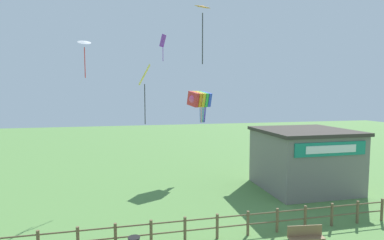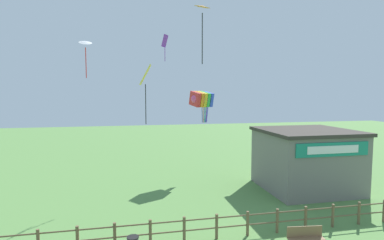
# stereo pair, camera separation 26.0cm
# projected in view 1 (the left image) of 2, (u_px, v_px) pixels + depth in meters

# --- Properties ---
(wooden_fence) EXTENTS (20.72, 0.14, 1.23)m
(wooden_fence) POSITION_uv_depth(u_px,v_px,m) (201.00, 227.00, 14.21)
(wooden_fence) COLOR brown
(wooden_fence) RESTS_ON ground_plane
(seaside_building) EXTENTS (6.39, 6.01, 4.39)m
(seaside_building) POSITION_uv_depth(u_px,v_px,m) (304.00, 159.00, 22.07)
(seaside_building) COLOR slate
(seaside_building) RESTS_ON ground_plane
(park_bench_by_building) EXTENTS (1.70, 0.59, 0.94)m
(park_bench_by_building) POSITION_uv_depth(u_px,v_px,m) (306.00, 236.00, 13.68)
(park_bench_by_building) COLOR brown
(park_bench_by_building) RESTS_ON ground_plane
(kite_rainbow_parafoil) EXTENTS (2.53, 2.18, 2.77)m
(kite_rainbow_parafoil) POSITION_uv_depth(u_px,v_px,m) (200.00, 99.00, 26.13)
(kite_rainbow_parafoil) COLOR #E54C8C
(kite_purple_streamer) EXTENTS (0.67, 0.79, 2.19)m
(kite_purple_streamer) POSITION_uv_depth(u_px,v_px,m) (163.00, 43.00, 24.94)
(kite_purple_streamer) COLOR purple
(kite_yellow_diamond) EXTENTS (0.78, 1.07, 3.62)m
(kite_yellow_diamond) POSITION_uv_depth(u_px,v_px,m) (145.00, 80.00, 18.10)
(kite_yellow_diamond) COLOR yellow
(kite_orange_delta) EXTENTS (1.08, 1.08, 2.91)m
(kite_orange_delta) POSITION_uv_depth(u_px,v_px,m) (203.00, 11.00, 14.54)
(kite_orange_delta) COLOR orange
(kite_white_delta) EXTENTS (0.86, 0.83, 2.20)m
(kite_white_delta) POSITION_uv_depth(u_px,v_px,m) (84.00, 44.00, 16.95)
(kite_white_delta) COLOR white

